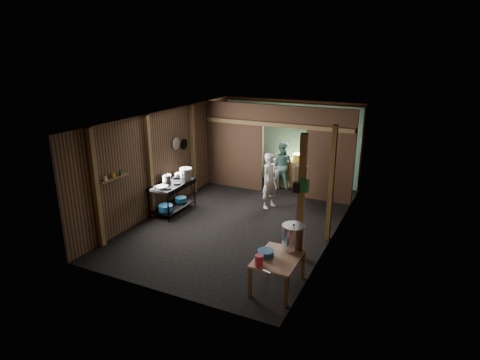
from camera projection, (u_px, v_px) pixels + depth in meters
The scene contains 43 objects.
floor at pixel (243, 219), 10.10m from camera, with size 4.50×7.00×0.00m, color black.
ceiling at pixel (244, 116), 9.29m from camera, with size 4.50×7.00×0.00m, color #4F4A46.
wall_back at pixel (290, 141), 12.70m from camera, with size 4.50×0.00×2.60m, color brown.
wall_front at pixel (155, 224), 6.69m from camera, with size 4.50×0.00×2.60m, color brown.
wall_left at pixel (167, 159), 10.61m from camera, with size 0.00×7.00×2.60m, color brown.
wall_right at pixel (337, 183), 8.77m from camera, with size 0.00×7.00×2.60m, color brown.
partition_left at pixel (235, 146), 12.12m from camera, with size 1.85×0.10×2.60m, color #3D2819.
partition_right at pixel (330, 156), 10.94m from camera, with size 1.35×0.10×2.60m, color #3D2819.
partition_header at pixel (285, 116), 11.17m from camera, with size 1.30×0.10×0.60m, color #3D2819.
turquoise_panel at pixel (290, 143), 12.66m from camera, with size 4.40×0.06×2.50m, color #59A499.
back_counter at pixel (293, 173), 12.37m from camera, with size 1.20×0.50×0.85m, color brown.
wall_clock at pixel (298, 124), 12.32m from camera, with size 0.20×0.20×0.03m, color silver.
post_left_a at pixel (96, 189), 8.36m from camera, with size 0.10×0.12×2.60m, color brown.
post_left_b at pixel (150, 167), 9.90m from camera, with size 0.10×0.12×2.60m, color brown.
post_left_c at pixel (193, 150), 11.62m from camera, with size 0.10×0.12×2.60m, color brown.
post_right at pixel (331, 185), 8.63m from camera, with size 0.10×0.12×2.60m, color brown.
post_free at pixel (301, 199), 7.82m from camera, with size 0.12×0.12×2.60m, color brown.
cross_beam at pixel (276, 125), 11.30m from camera, with size 4.40×0.12×0.12m, color brown.
pan_lid_big at pixel (176, 144), 10.83m from camera, with size 0.34×0.34×0.03m, color gray.
pan_lid_small at pixel (184, 144), 11.21m from camera, with size 0.30×0.30×0.03m, color black.
wall_shelf at pixel (114, 178), 8.74m from camera, with size 0.14×0.80×0.03m, color brown.
jar_white at pixel (105, 179), 8.51m from camera, with size 0.07×0.07×0.10m, color silver.
jar_yellow at pixel (113, 175), 8.72m from camera, with size 0.08×0.08×0.10m, color gold.
jar_green at pixel (120, 173), 8.91m from camera, with size 0.06×0.06×0.10m, color #115629.
bag_white at pixel (301, 174), 7.76m from camera, with size 0.22×0.15×0.32m, color silver.
bag_green at pixel (305, 186), 7.65m from camera, with size 0.16×0.12×0.24m, color #115629.
bag_black at pixel (297, 187), 7.70m from camera, with size 0.14×0.10×0.20m, color black.
gas_range at pixel (173, 197), 10.45m from camera, with size 0.69×1.34×0.79m, color black, non-canonical shape.
prep_table at pixel (278, 272), 7.13m from camera, with size 0.74×1.01×0.60m, color #D0A98B, non-canonical shape.
stove_pot_large at pixel (186, 174), 10.56m from camera, with size 0.33×0.33×0.33m, color #BBBBBC, non-canonical shape.
stove_pot_med at pixel (167, 179), 10.39m from camera, with size 0.25×0.25×0.22m, color #BBBBBC, non-canonical shape.
stove_saucepan at pixel (178, 175), 10.83m from camera, with size 0.17×0.17×0.11m, color #BBBBBC.
frying_pan at pixel (162, 187), 9.97m from camera, with size 0.30×0.52×0.07m, color gray, non-canonical shape.
blue_tub_front at pixel (166, 208), 10.22m from camera, with size 0.36×0.36×0.15m, color #175385.
blue_tub_back at pixel (181, 200), 10.82m from camera, with size 0.30×0.30×0.12m, color #175385.
stock_pot at pixel (293, 238), 7.27m from camera, with size 0.42×0.42×0.49m, color #BBBBBC, non-canonical shape.
wash_basin at pixel (266, 253), 7.07m from camera, with size 0.29×0.29×0.11m, color #175385.
pink_bucket at pixel (259, 260), 6.78m from camera, with size 0.15×0.15×0.18m, color #CB2B4C.
knife at pixel (263, 270), 6.63m from camera, with size 0.30×0.04×0.01m, color #BBBBBC.
yellow_tub at pixel (299, 157), 12.14m from camera, with size 0.38×0.38×0.21m, color gold.
red_cup at pixel (284, 157), 12.34m from camera, with size 0.13×0.13×0.16m, color #B22E4D.
cook at pixel (270, 181), 10.64m from camera, with size 0.55×0.36×1.50m, color silver.
worker_back at pixel (282, 165), 12.17m from camera, with size 0.71×0.55×1.45m, color slate.
Camera 1 is at (3.92, -8.42, 4.09)m, focal length 30.00 mm.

